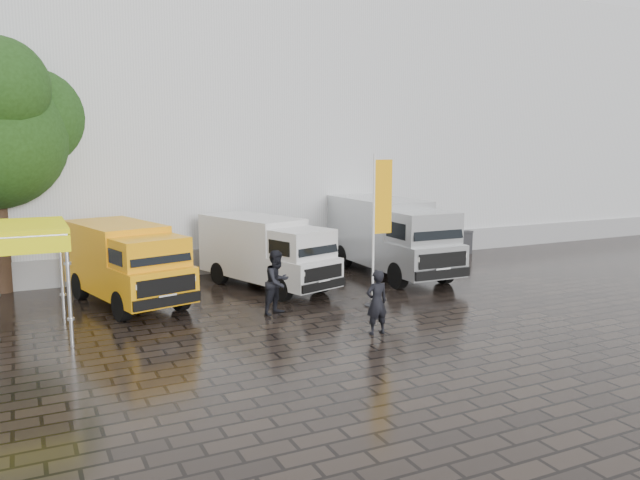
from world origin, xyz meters
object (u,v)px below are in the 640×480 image
object	(u,v)px
van_white	(267,254)
van_silver	(390,238)
canopy_tent	(1,233)
wheelie_bin	(464,242)
person_front	(377,302)
person_tent	(277,282)
van_yellow	(127,265)
flagpole	(379,222)

from	to	relation	value
van_white	van_silver	size ratio (longest dim) A/B	0.85
van_silver	canopy_tent	world-z (taller)	canopy_tent
canopy_tent	wheelie_bin	xyz separation A→B (m)	(18.80, 5.28, -2.22)
wheelie_bin	person_front	xyz separation A→B (m)	(-10.08, -9.03, 0.34)
van_white	person_tent	distance (m)	3.44
van_yellow	person_front	bearing A→B (deg)	-62.86
canopy_tent	person_front	size ratio (longest dim) A/B	1.76
van_yellow	van_white	world-z (taller)	van_yellow
wheelie_bin	person_tent	distance (m)	13.16
van_silver	van_yellow	bearing A→B (deg)	-177.81
van_white	canopy_tent	world-z (taller)	canopy_tent
van_white	person_tent	size ratio (longest dim) A/B	2.96
van_white	flagpole	size ratio (longest dim) A/B	1.20
van_yellow	van_white	xyz separation A→B (m)	(4.72, 0.18, -0.02)
canopy_tent	person_tent	world-z (taller)	canopy_tent
van_white	flagpole	distance (m)	4.55
van_white	person_tent	bearing A→B (deg)	-123.55
van_silver	person_tent	bearing A→B (deg)	-149.99
wheelie_bin	person_front	world-z (taller)	person_front
person_front	van_yellow	bearing A→B (deg)	-49.32
van_white	van_silver	distance (m)	5.06
person_front	person_tent	distance (m)	3.39
wheelie_bin	person_front	bearing A→B (deg)	-125.89
wheelie_bin	van_yellow	bearing A→B (deg)	-157.00
van_silver	wheelie_bin	world-z (taller)	van_silver
wheelie_bin	van_silver	bearing A→B (deg)	-142.38
canopy_tent	person_front	xyz separation A→B (m)	(8.71, -3.75, -1.88)
canopy_tent	wheelie_bin	world-z (taller)	canopy_tent
flagpole	person_tent	distance (m)	3.60
van_white	flagpole	bearing A→B (deg)	-76.46
van_white	person_tent	xyz separation A→B (m)	(-0.94, -3.30, -0.27)
canopy_tent	person_tent	bearing A→B (deg)	-6.12
van_yellow	wheelie_bin	distance (m)	15.76
person_tent	wheelie_bin	bearing A→B (deg)	-1.70
van_white	person_front	world-z (taller)	van_white
person_front	canopy_tent	bearing A→B (deg)	-24.04
van_yellow	person_tent	bearing A→B (deg)	-53.71
person_front	person_tent	bearing A→B (deg)	-62.62
van_yellow	person_tent	world-z (taller)	van_yellow
van_white	flagpole	xyz separation A→B (m)	(2.24, -3.71, 1.37)
flagpole	wheelie_bin	bearing A→B (deg)	37.21
van_silver	person_tent	xyz separation A→B (m)	(-5.99, -3.35, -0.49)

